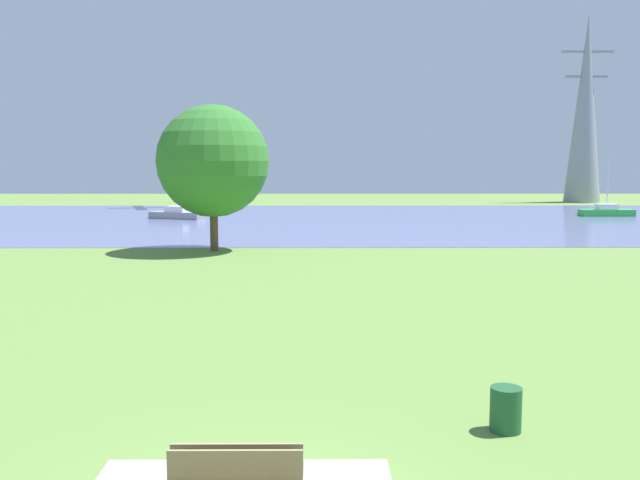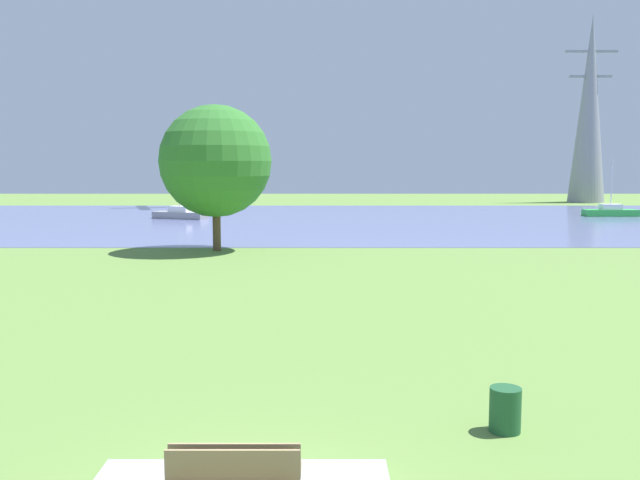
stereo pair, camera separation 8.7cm
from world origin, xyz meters
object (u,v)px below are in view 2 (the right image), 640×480
Objects in this scene: tree_west_near at (214,161)px; bench_facing_water at (234,475)px; sailboat_green at (608,211)px; electricity_pylon at (587,109)px; sailboat_gray at (178,214)px; litter_bin at (503,409)px.

bench_facing_water is at bearing -80.98° from tree_west_near.
sailboat_green is 0.23× the size of electricity_pylon.
electricity_pylon reaches higher than bench_facing_water.
sailboat_green is 38.90m from sailboat_gray.
bench_facing_water is at bearing -117.37° from sailboat_green.
tree_west_near is (-4.52, 28.45, 4.44)m from bench_facing_water.
sailboat_gray is 0.71× the size of tree_west_near.
electricity_pylon reaches higher than sailboat_green.
litter_bin is at bearing -72.06° from sailboat_gray.
litter_bin is 55.93m from sailboat_green.
litter_bin is at bearing -70.76° from tree_west_near.
sailboat_green is 0.91× the size of sailboat_gray.
sailboat_green is at bearing 62.63° from bench_facing_water.
litter_bin is (4.46, 2.72, -0.07)m from bench_facing_water.
sailboat_gray is 0.25× the size of electricity_pylon.
sailboat_green is 41.14m from tree_west_near.
tree_west_near reaches higher than sailboat_green.
tree_west_near is at bearing -128.80° from electricity_pylon.
sailboat_gray is (-38.78, -2.99, 0.00)m from sailboat_green.
sailboat_green is at bearing -105.99° from electricity_pylon.
sailboat_gray reaches higher than bench_facing_water.
sailboat_green is 26.64m from electricity_pylon.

